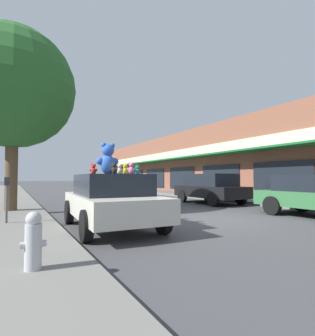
{
  "coord_description": "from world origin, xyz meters",
  "views": [
    {
      "loc": [
        -6.04,
        -7.09,
        1.41
      ],
      "look_at": [
        -1.49,
        1.11,
        1.77
      ],
      "focal_mm": 28.0,
      "sensor_mm": 36.0,
      "label": 1
    }
  ],
  "objects": [
    {
      "name": "storefront_row",
      "position": [
        15.38,
        15.77,
        2.89
      ],
      "size": [
        16.61,
        41.4,
        5.77
      ],
      "color": "brown",
      "rests_on": "ground_plane"
    },
    {
      "name": "teddy_bear_green",
      "position": [
        -3.23,
        -0.61,
        1.66
      ],
      "size": [
        0.22,
        0.13,
        0.3
      ],
      "rotation": [
        0.0,
        0.0,
        3.15
      ],
      "color": "green",
      "rests_on": "plush_art_car"
    },
    {
      "name": "plush_art_car",
      "position": [
        -3.6,
        0.0,
        0.81
      ],
      "size": [
        2.26,
        4.37,
        1.51
      ],
      "rotation": [
        0.0,
        0.0,
        -0.05
      ],
      "color": "beige",
      "rests_on": "ground_plane"
    },
    {
      "name": "teddy_bear_black",
      "position": [
        -3.85,
        -0.94,
        1.64
      ],
      "size": [
        0.16,
        0.21,
        0.28
      ],
      "rotation": [
        0.0,
        0.0,
        2.05
      ],
      "color": "black",
      "rests_on": "plush_art_car"
    },
    {
      "name": "street_tree",
      "position": [
        -6.08,
        4.58,
        4.96
      ],
      "size": [
        4.74,
        4.74,
        7.18
      ],
      "color": "brown",
      "rests_on": "sidewalk_near"
    },
    {
      "name": "parked_car_far_center",
      "position": [
        3.61,
        4.26,
        0.89
      ],
      "size": [
        2.12,
        4.3,
        1.64
      ],
      "color": "black",
      "rests_on": "ground_plane"
    },
    {
      "name": "ground_plane",
      "position": [
        0.0,
        0.0,
        0.0
      ],
      "size": [
        260.0,
        260.0,
        0.0
      ],
      "primitive_type": "plane",
      "color": "#424244"
    },
    {
      "name": "teddy_bear_purple",
      "position": [
        -3.46,
        -0.3,
        1.63
      ],
      "size": [
        0.19,
        0.12,
        0.25
      ],
      "rotation": [
        0.0,
        0.0,
        3.27
      ],
      "color": "purple",
      "rests_on": "plush_art_car"
    },
    {
      "name": "parking_meter",
      "position": [
        -6.17,
        1.37,
        0.97
      ],
      "size": [
        0.14,
        0.1,
        1.27
      ],
      "color": "#4C4C51",
      "rests_on": "sidewalk_near"
    },
    {
      "name": "teddy_bear_orange",
      "position": [
        -3.58,
        -0.19,
        1.66
      ],
      "size": [
        0.17,
        0.23,
        0.3
      ],
      "rotation": [
        0.0,
        0.0,
        1.95
      ],
      "color": "orange",
      "rests_on": "plush_art_car"
    },
    {
      "name": "teddy_bear_red",
      "position": [
        -3.95,
        0.59,
        1.67
      ],
      "size": [
        0.25,
        0.16,
        0.33
      ],
      "rotation": [
        0.0,
        0.0,
        2.95
      ],
      "color": "red",
      "rests_on": "plush_art_car"
    },
    {
      "name": "teddy_bear_pink",
      "position": [
        -3.34,
        -0.8,
        1.66
      ],
      "size": [
        0.24,
        0.18,
        0.32
      ],
      "rotation": [
        0.0,
        0.0,
        2.71
      ],
      "color": "pink",
      "rests_on": "plush_art_car"
    },
    {
      "name": "teddy_bear_cream",
      "position": [
        -3.52,
        -0.44,
        1.65
      ],
      "size": [
        0.22,
        0.14,
        0.29
      ],
      "rotation": [
        0.0,
        0.0,
        2.99
      ],
      "color": "beige",
      "rests_on": "plush_art_car"
    },
    {
      "name": "teddy_bear_giant",
      "position": [
        -3.69,
        0.06,
        1.94
      ],
      "size": [
        0.66,
        0.4,
        0.9
      ],
      "rotation": [
        0.0,
        0.0,
        3.16
      ],
      "color": "blue",
      "rests_on": "plush_art_car"
    },
    {
      "name": "fire_hydrant",
      "position": [
        -5.77,
        -3.1,
        0.55
      ],
      "size": [
        0.33,
        0.22,
        0.79
      ],
      "color": "#B2B2B7",
      "rests_on": "sidewalk_near"
    },
    {
      "name": "teddy_bear_yellow",
      "position": [
        -2.91,
        0.68,
        1.68
      ],
      "size": [
        0.26,
        0.16,
        0.36
      ],
      "rotation": [
        0.0,
        0.0,
        3.16
      ],
      "color": "yellow",
      "rests_on": "plush_art_car"
    },
    {
      "name": "teddy_bear_teal",
      "position": [
        -2.97,
        -0.37,
        1.64
      ],
      "size": [
        0.2,
        0.16,
        0.27
      ],
      "rotation": [
        0.0,
        0.0,
        3.61
      ],
      "color": "teal",
      "rests_on": "plush_art_car"
    }
  ]
}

